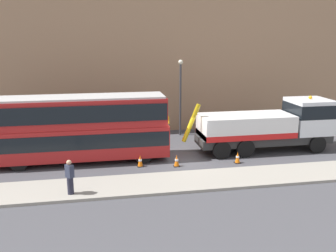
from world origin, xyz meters
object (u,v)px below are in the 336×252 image
at_px(double_decker_bus, 77,126).
at_px(traffic_cone_midway, 177,161).
at_px(pedestrian_onlooker, 70,177).
at_px(traffic_cone_near_truck, 238,158).
at_px(recovery_tow_truck, 271,125).
at_px(street_lamp, 180,91).
at_px(traffic_cone_near_bus, 140,161).

distance_m(double_decker_bus, traffic_cone_midway, 6.38).
height_order(pedestrian_onlooker, traffic_cone_midway, pedestrian_onlooker).
distance_m(double_decker_bus, traffic_cone_near_truck, 9.94).
bearing_deg(traffic_cone_midway, traffic_cone_near_truck, -1.46).
relative_size(recovery_tow_truck, street_lamp, 1.74).
xyz_separation_m(pedestrian_onlooker, street_lamp, (7.66, 10.33, 2.49)).
distance_m(traffic_cone_near_truck, street_lamp, 8.06).
bearing_deg(recovery_tow_truck, pedestrian_onlooker, -157.37).
xyz_separation_m(double_decker_bus, traffic_cone_near_bus, (3.62, -1.64, -1.89)).
distance_m(recovery_tow_truck, traffic_cone_near_truck, 3.99).
relative_size(pedestrian_onlooker, street_lamp, 0.29).
distance_m(recovery_tow_truck, traffic_cone_midway, 7.29).
height_order(double_decker_bus, traffic_cone_near_truck, double_decker_bus).
distance_m(recovery_tow_truck, pedestrian_onlooker, 13.83).
bearing_deg(street_lamp, traffic_cone_near_bus, -120.21).
bearing_deg(pedestrian_onlooker, street_lamp, 15.19).
xyz_separation_m(traffic_cone_midway, traffic_cone_near_truck, (3.78, -0.10, 0.00)).
relative_size(double_decker_bus, street_lamp, 1.90).
bearing_deg(street_lamp, double_decker_bus, -146.14).
height_order(traffic_cone_near_bus, street_lamp, street_lamp).
relative_size(traffic_cone_midway, street_lamp, 0.12).
bearing_deg(traffic_cone_near_bus, traffic_cone_midway, -9.72).
distance_m(double_decker_bus, traffic_cone_near_bus, 4.40).
xyz_separation_m(recovery_tow_truck, street_lamp, (-5.10, 5.04, 1.71)).
bearing_deg(traffic_cone_near_bus, pedestrian_onlooker, -135.92).
bearing_deg(traffic_cone_midway, double_decker_bus, 160.74).
height_order(double_decker_bus, street_lamp, street_lamp).
relative_size(recovery_tow_truck, traffic_cone_near_truck, 14.09).
xyz_separation_m(recovery_tow_truck, traffic_cone_midway, (-6.86, -2.01, -1.42)).
distance_m(pedestrian_onlooker, traffic_cone_near_truck, 10.20).
xyz_separation_m(double_decker_bus, street_lamp, (7.51, 5.04, 1.24)).
bearing_deg(double_decker_bus, street_lamp, 33.96).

